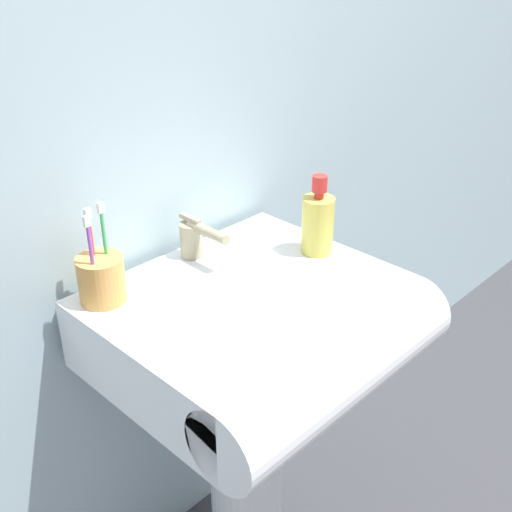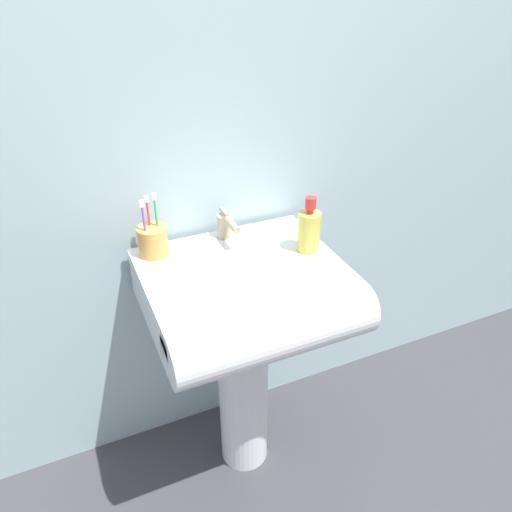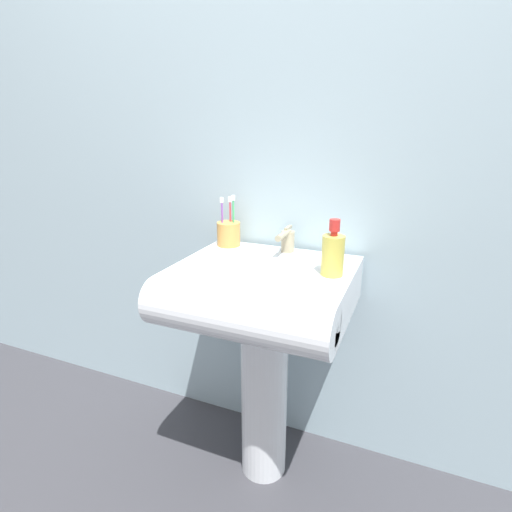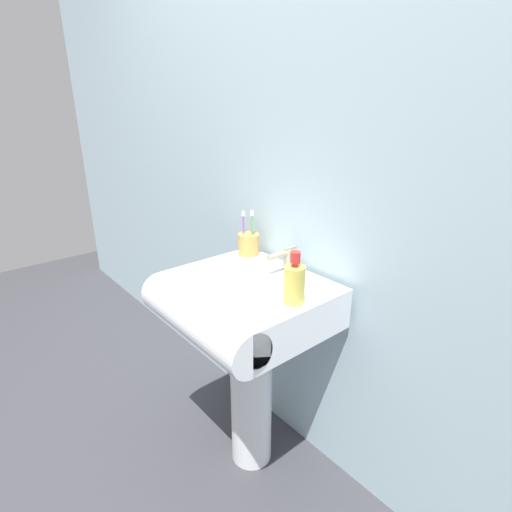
{
  "view_description": "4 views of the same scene",
  "coord_description": "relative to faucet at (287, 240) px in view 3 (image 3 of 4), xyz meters",
  "views": [
    {
      "loc": [
        -0.75,
        -0.76,
        1.49
      ],
      "look_at": [
        0.0,
        -0.03,
        0.92
      ],
      "focal_mm": 45.0,
      "sensor_mm": 36.0,
      "label": 1
    },
    {
      "loc": [
        -0.45,
        -1.12,
        1.62
      ],
      "look_at": [
        0.03,
        -0.03,
        0.88
      ],
      "focal_mm": 35.0,
      "sensor_mm": 36.0,
      "label": 2
    },
    {
      "loc": [
        0.45,
        -1.15,
        1.27
      ],
      "look_at": [
        -0.02,
        -0.03,
        0.87
      ],
      "focal_mm": 28.0,
      "sensor_mm": 36.0,
      "label": 3
    },
    {
      "loc": [
        1.02,
        -0.83,
        1.44
      ],
      "look_at": [
        0.0,
        0.02,
        0.93
      ],
      "focal_mm": 28.0,
      "sensor_mm": 36.0,
      "label": 4
    }
  ],
  "objects": [
    {
      "name": "ground_plane",
      "position": [
        -0.02,
        -0.17,
        -0.88
      ],
      "size": [
        6.0,
        6.0,
        0.0
      ],
      "primitive_type": "plane",
      "color": "#38383D",
      "rests_on": "ground"
    },
    {
      "name": "wall_back",
      "position": [
        -0.02,
        0.1,
        0.32
      ],
      "size": [
        5.0,
        0.05,
        2.4
      ],
      "primitive_type": "cube",
      "color": "#9EB7C1",
      "rests_on": "ground"
    },
    {
      "name": "sink_pedestal",
      "position": [
        -0.02,
        -0.17,
        -0.54
      ],
      "size": [
        0.17,
        0.17,
        0.69
      ],
      "primitive_type": "cylinder",
      "color": "white",
      "rests_on": "ground"
    },
    {
      "name": "sink_basin",
      "position": [
        -0.02,
        -0.22,
        -0.12
      ],
      "size": [
        0.57,
        0.52,
        0.15
      ],
      "color": "white",
      "rests_on": "sink_pedestal"
    },
    {
      "name": "faucet",
      "position": [
        0.0,
        0.0,
        0.0
      ],
      "size": [
        0.05,
        0.14,
        0.09
      ],
      "color": "tan",
      "rests_on": "sink_basin"
    },
    {
      "name": "toothbrush_cup",
      "position": [
        -0.23,
        -0.0,
        -0.0
      ],
      "size": [
        0.09,
        0.09,
        0.19
      ],
      "color": "#D19347",
      "rests_on": "sink_basin"
    },
    {
      "name": "soap_bottle",
      "position": [
        0.2,
        -0.17,
        0.02
      ],
      "size": [
        0.07,
        0.07,
        0.17
      ],
      "color": "gold",
      "rests_on": "sink_basin"
    }
  ]
}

